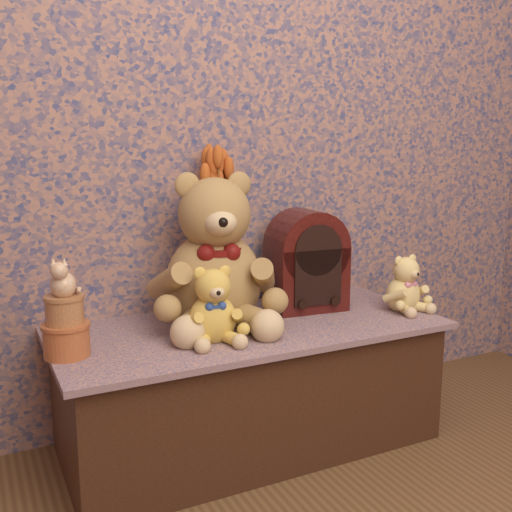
{
  "coord_description": "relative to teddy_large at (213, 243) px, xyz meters",
  "views": [
    {
      "loc": [
        -0.82,
        -0.49,
        1.02
      ],
      "look_at": [
        0.0,
        1.17,
        0.66
      ],
      "focal_mm": 41.73,
      "sensor_mm": 36.0,
      "label": 1
    }
  ],
  "objects": [
    {
      "name": "display_shelf",
      "position": [
        0.09,
        -0.08,
        -0.48
      ],
      "size": [
        1.28,
        0.59,
        0.42
      ],
      "primitive_type": "cube",
      "color": "navy",
      "rests_on": "ground"
    },
    {
      "name": "teddy_large",
      "position": [
        0.0,
        0.0,
        0.0
      ],
      "size": [
        0.52,
        0.58,
        0.54
      ],
      "primitive_type": null,
      "rotation": [
        0.0,
        0.0,
        -0.2
      ],
      "color": "olive",
      "rests_on": "display_shelf"
    },
    {
      "name": "teddy_medium",
      "position": [
        -0.07,
        -0.17,
        -0.15
      ],
      "size": [
        0.23,
        0.26,
        0.25
      ],
      "primitive_type": null,
      "rotation": [
        0.0,
        0.0,
        -0.14
      ],
      "color": "gold",
      "rests_on": "display_shelf"
    },
    {
      "name": "teddy_small",
      "position": [
        0.67,
        -0.16,
        -0.16
      ],
      "size": [
        0.19,
        0.22,
        0.22
      ],
      "primitive_type": null,
      "rotation": [
        0.0,
        0.0,
        0.1
      ],
      "color": "tan",
      "rests_on": "display_shelf"
    },
    {
      "name": "cathedral_radio",
      "position": [
        0.36,
        0.01,
        -0.09
      ],
      "size": [
        0.28,
        0.21,
        0.36
      ],
      "primitive_type": null,
      "rotation": [
        0.0,
        0.0,
        -0.1
      ],
      "color": "#360C09",
      "rests_on": "display_shelf"
    },
    {
      "name": "ceramic_vase",
      "position": [
        0.04,
        0.09,
        -0.17
      ],
      "size": [
        0.15,
        0.15,
        0.2
      ],
      "primitive_type": "cylinder",
      "rotation": [
        0.0,
        0.0,
        -0.35
      ],
      "color": "tan",
      "rests_on": "display_shelf"
    },
    {
      "name": "dried_stalks",
      "position": [
        0.04,
        0.09,
        0.11
      ],
      "size": [
        0.22,
        0.22,
        0.37
      ],
      "primitive_type": null,
      "rotation": [
        0.0,
        0.0,
        0.11
      ],
      "color": "#BE531E",
      "rests_on": "ceramic_vase"
    },
    {
      "name": "biscuit_tin_lower",
      "position": [
        -0.5,
        -0.12,
        -0.22
      ],
      "size": [
        0.17,
        0.17,
        0.09
      ],
      "primitive_type": "cylinder",
      "rotation": [
        0.0,
        0.0,
        0.38
      ],
      "color": "#CD873C",
      "rests_on": "display_shelf"
    },
    {
      "name": "biscuit_tin_upper",
      "position": [
        -0.5,
        -0.12,
        -0.14
      ],
      "size": [
        0.14,
        0.14,
        0.08
      ],
      "primitive_type": "cylinder",
      "rotation": [
        0.0,
        0.0,
        -0.42
      ],
      "color": "tan",
      "rests_on": "biscuit_tin_lower"
    },
    {
      "name": "cat_figurine",
      "position": [
        -0.5,
        -0.12,
        -0.04
      ],
      "size": [
        0.11,
        0.12,
        0.11
      ],
      "primitive_type": null,
      "rotation": [
        0.0,
        0.0,
        -0.41
      ],
      "color": "silver",
      "rests_on": "biscuit_tin_upper"
    }
  ]
}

